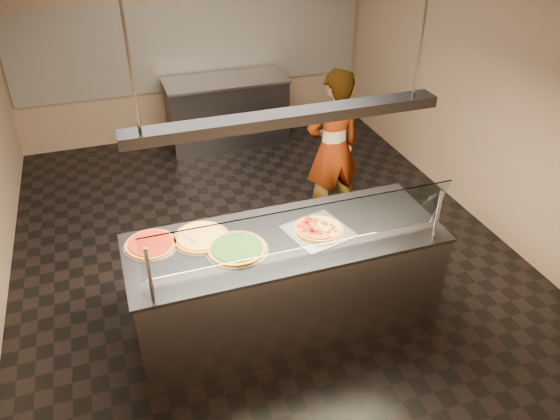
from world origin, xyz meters
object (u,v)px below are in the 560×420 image
object	(u,v)px
half_pizza_pepperoni	(308,230)
half_pizza_sausage	(329,226)
perforated_tray	(318,230)
heat_lamp_housing	(287,118)
pizza_tomato	(151,244)
worker	(333,148)
pizza_spinach	(237,248)
pizza_spatula	(198,239)
serving_counter	(286,282)
sneeze_guard	(302,230)
prep_table	(227,111)
pizza_cheese	(201,237)

from	to	relation	value
half_pizza_pepperoni	half_pizza_sausage	world-z (taller)	half_pizza_pepperoni
perforated_tray	heat_lamp_housing	distance (m)	1.05
pizza_tomato	worker	size ratio (longest dim) A/B	0.24
pizza_spinach	heat_lamp_housing	size ratio (longest dim) A/B	0.21
half_pizza_pepperoni	perforated_tray	bearing A→B (deg)	-0.98
half_pizza_sausage	pizza_spatula	distance (m)	1.06
serving_counter	sneeze_guard	distance (m)	0.83
worker	prep_table	bearing A→B (deg)	-82.71
half_pizza_sausage	pizza_tomato	bearing A→B (deg)	170.10
pizza_spinach	perforated_tray	bearing A→B (deg)	2.27
sneeze_guard	pizza_tomato	world-z (taller)	sneeze_guard
pizza_tomato	prep_table	xyz separation A→B (m)	(1.49, 3.56, -0.48)
perforated_tray	pizza_spinach	xyz separation A→B (m)	(-0.69, -0.03, 0.01)
perforated_tray	half_pizza_sausage	distance (m)	0.09
pizza_spinach	pizza_tomato	size ratio (longest dim) A/B	1.15
perforated_tray	half_pizza_pepperoni	bearing A→B (deg)	179.02
perforated_tray	pizza_tomato	xyz separation A→B (m)	(-1.31, 0.24, 0.01)
serving_counter	perforated_tray	xyz separation A→B (m)	(0.28, -0.01, 0.47)
perforated_tray	half_pizza_pepperoni	size ratio (longest dim) A/B	1.34
sneeze_guard	worker	size ratio (longest dim) A/B	1.32
perforated_tray	worker	xyz separation A→B (m)	(0.77, 1.46, -0.07)
perforated_tray	half_pizza_pepperoni	world-z (taller)	half_pizza_pepperoni
half_pizza_sausage	half_pizza_pepperoni	bearing A→B (deg)	179.19
pizza_spatula	heat_lamp_housing	bearing A→B (deg)	-13.02
serving_counter	worker	distance (m)	1.84
pizza_spatula	worker	world-z (taller)	worker
pizza_spinach	prep_table	bearing A→B (deg)	77.22
sneeze_guard	heat_lamp_housing	size ratio (longest dim) A/B	1.00
half_pizza_pepperoni	pizza_spinach	world-z (taller)	half_pizza_pepperoni
serving_counter	worker	bearing A→B (deg)	54.21
perforated_tray	prep_table	size ratio (longest dim) A/B	0.34
pizza_spinach	pizza_tomato	distance (m)	0.68
half_pizza_sausage	sneeze_guard	bearing A→B (deg)	-137.97
sneeze_guard	half_pizza_sausage	distance (m)	0.56
perforated_tray	half_pizza_sausage	xyz separation A→B (m)	(0.09, -0.00, 0.02)
perforated_tray	pizza_spatula	size ratio (longest dim) A/B	2.26
sneeze_guard	heat_lamp_housing	bearing A→B (deg)	90.00
half_pizza_pepperoni	prep_table	size ratio (longest dim) A/B	0.25
half_pizza_sausage	heat_lamp_housing	bearing A→B (deg)	178.19
prep_table	heat_lamp_housing	bearing A→B (deg)	-96.83
serving_counter	perforated_tray	world-z (taller)	perforated_tray
serving_counter	pizza_spinach	size ratio (longest dim) A/B	5.24
sneeze_guard	pizza_spatula	distance (m)	0.88
pizza_tomato	heat_lamp_housing	world-z (taller)	heat_lamp_housing
worker	pizza_cheese	bearing A→B (deg)	29.60
pizza_spatula	half_pizza_pepperoni	bearing A→B (deg)	-10.89
perforated_tray	heat_lamp_housing	size ratio (longest dim) A/B	0.25
half_pizza_pepperoni	prep_table	distance (m)	3.84
pizza_tomato	pizza_spinach	bearing A→B (deg)	-23.64
serving_counter	worker	size ratio (longest dim) A/B	1.46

